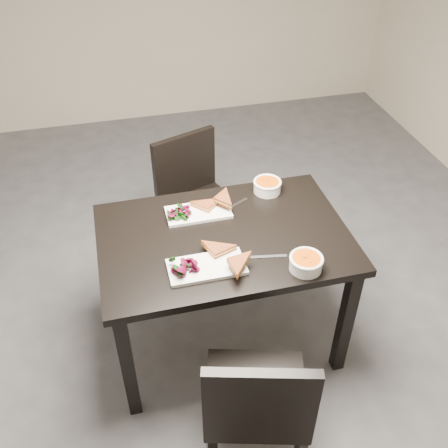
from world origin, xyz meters
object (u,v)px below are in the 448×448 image
Objects in this scene: chair_near at (257,403)px; plate_near at (207,267)px; soup_bowl_near at (306,262)px; table at (224,251)px; soup_bowl_far at (267,185)px; chair_far at (195,195)px; plate_far at (198,212)px.

plate_near is at bearing 114.00° from chair_near.
soup_bowl_near is at bearing -14.18° from plate_near.
chair_near is (-0.05, -0.74, -0.17)m from table.
chair_near is 1.14m from soup_bowl_far.
soup_bowl_near is (0.30, -0.31, 0.14)m from table.
plate_near is at bearing -117.72° from chair_far.
chair_far is 2.47× the size of plate_near.
plate_far is 0.41m from soup_bowl_far.
plate_far is (-0.38, 0.51, -0.03)m from soup_bowl_near.
table is at bearing 133.62° from soup_bowl_near.
soup_bowl_far is (0.31, 0.30, 0.14)m from table.
soup_bowl_near reaches higher than table.
table is 0.76m from chair_near.
soup_bowl_near is 0.47× the size of plate_far.
soup_bowl_far is (0.36, 1.04, 0.30)m from chair_near.
table is 3.70× the size of plate_far.
table is at bearing -66.71° from plate_far.
chair_far is 1.12m from soup_bowl_near.
soup_bowl_near is at bearing 66.74° from chair_near.
soup_bowl_near and soup_bowl_far have the same top height.
plate_far is at bearing 113.29° from table.
chair_far is 0.60m from plate_far.
plate_far is (-0.08, 0.20, 0.11)m from table.
table is 1.41× the size of chair_near.
chair_near reaches higher than soup_bowl_far.
soup_bowl_near is (0.34, 0.43, 0.30)m from chair_near.
plate_near is 0.40m from plate_far.
plate_near is at bearing -96.51° from plate_far.
plate_near is 2.29× the size of soup_bowl_far.
soup_bowl_far is (0.32, -0.43, 0.30)m from chair_far.
table is at bearing 57.25° from plate_near.
chair_near is 5.59× the size of soup_bowl_near.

